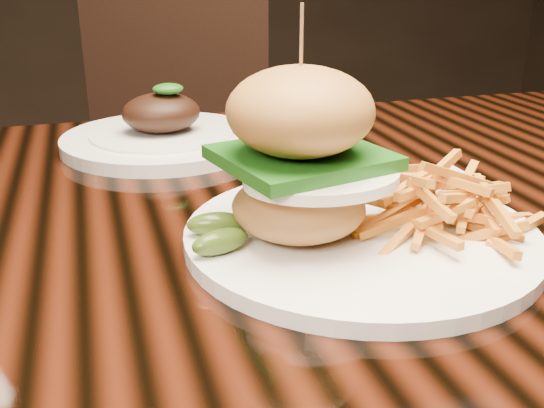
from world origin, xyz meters
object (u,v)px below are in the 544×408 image
object	(u,v)px
dining_table	(290,266)
chair_far	(175,158)
burger_plate	(350,189)
far_dish	(163,135)

from	to	relation	value
dining_table	chair_far	bearing A→B (deg)	90.71
chair_far	dining_table	bearing A→B (deg)	-72.10
dining_table	burger_plate	distance (m)	0.18
burger_plate	far_dish	distance (m)	0.40
dining_table	far_dish	world-z (taller)	far_dish
burger_plate	dining_table	bearing A→B (deg)	97.72
far_dish	chair_far	size ratio (longest dim) A/B	0.30
far_dish	chair_far	world-z (taller)	chair_far
dining_table	far_dish	bearing A→B (deg)	111.71
burger_plate	chair_far	world-z (taller)	burger_plate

